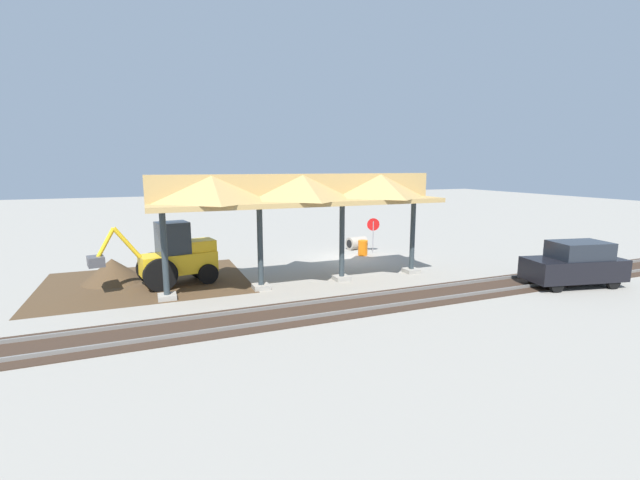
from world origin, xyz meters
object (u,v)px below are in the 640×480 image
stop_sign (373,228)px  backhoe (175,257)px  traffic_barrel (363,248)px  concrete_pipe (357,243)px  distant_parked_car (575,264)px

stop_sign → backhoe: size_ratio=0.40×
stop_sign → traffic_barrel: (0.92, 0.44, -1.07)m
concrete_pipe → distant_parked_car: distant_parked_car is taller
backhoe → traffic_barrel: backhoe is taller
backhoe → traffic_barrel: 11.03m
stop_sign → distant_parked_car: bearing=115.1°
backhoe → stop_sign: bearing=-165.9°
traffic_barrel → backhoe: bearing=13.0°
distant_parked_car → stop_sign: bearing=-64.9°
stop_sign → concrete_pipe: (0.38, -1.42, -1.12)m
distant_parked_car → backhoe: bearing=-23.0°
stop_sign → concrete_pipe: size_ratio=1.59×
concrete_pipe → traffic_barrel: 1.94m
stop_sign → backhoe: 12.00m
concrete_pipe → stop_sign: bearing=104.8°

